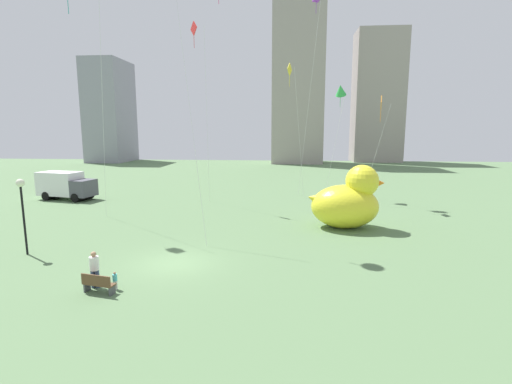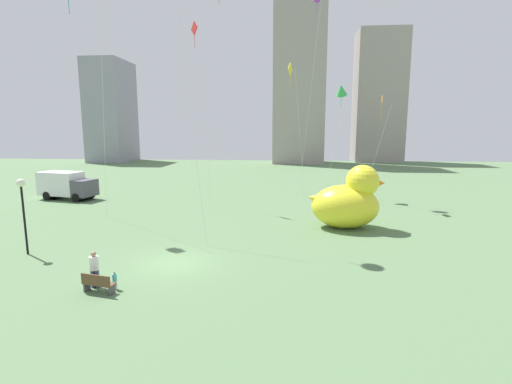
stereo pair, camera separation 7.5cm
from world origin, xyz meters
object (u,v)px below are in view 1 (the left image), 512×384
at_px(kite_red, 195,39).
at_px(lamppost, 22,197).
at_px(person_adult, 94,268).
at_px(giant_inflatable_duck, 348,201).
at_px(kite_orange, 381,107).
at_px(box_truck, 66,186).
at_px(kite_green, 341,90).
at_px(park_bench, 98,283).
at_px(kite_yellow, 291,76).
at_px(person_child, 115,280).

bearing_deg(kite_red, lamppost, -111.96).
xyz_separation_m(person_adult, giant_inflatable_duck, (13.12, 11.81, 1.04)).
bearing_deg(kite_orange, lamppost, -145.92).
xyz_separation_m(lamppost, box_truck, (-7.85, 16.87, -1.92)).
xyz_separation_m(box_truck, kite_orange, (31.17, -1.09, 7.72)).
distance_m(lamppost, kite_green, 29.94).
distance_m(lamppost, kite_orange, 28.74).
relative_size(lamppost, kite_orange, 0.43).
bearing_deg(lamppost, kite_red, 68.04).
distance_m(park_bench, giant_inflatable_duck, 17.82).
height_order(park_bench, kite_yellow, kite_yellow).
xyz_separation_m(kite_red, kite_green, (13.91, 4.68, -4.17)).
distance_m(person_adult, kite_orange, 27.45).
xyz_separation_m(kite_orange, kite_yellow, (-8.14, 3.71, 3.30)).
xyz_separation_m(lamppost, kite_orange, (23.32, 15.78, 5.80)).
bearing_deg(kite_yellow, kite_red, -157.69).
bearing_deg(kite_red, kite_orange, -0.40).
bearing_deg(lamppost, kite_orange, 34.08).
height_order(person_child, kite_green, kite_green).
relative_size(park_bench, person_adult, 0.90).
xyz_separation_m(park_bench, kite_green, (13.58, 25.32, 10.68)).
bearing_deg(kite_orange, giant_inflatable_duck, -115.81).
distance_m(giant_inflatable_duck, lamppost, 20.92).
distance_m(person_child, kite_green, 30.01).
distance_m(box_truck, kite_green, 30.03).
height_order(park_bench, giant_inflatable_duck, giant_inflatable_duck).
bearing_deg(lamppost, park_bench, -35.16).
bearing_deg(giant_inflatable_duck, person_adult, -138.00).
bearing_deg(kite_orange, kite_red, 179.60).
relative_size(giant_inflatable_duck, lamppost, 1.27).
bearing_deg(kite_yellow, kite_green, 11.83).
bearing_deg(park_bench, giant_inflatable_duck, 44.48).
bearing_deg(person_child, lamppost, 149.68).
bearing_deg(box_truck, kite_red, -3.91).
distance_m(park_bench, box_truck, 26.10).
xyz_separation_m(park_bench, kite_orange, (16.58, 20.52, 8.70)).
xyz_separation_m(park_bench, lamppost, (-6.74, 4.75, 2.90)).
distance_m(person_adult, kite_yellow, 27.74).
distance_m(box_truck, kite_yellow, 25.66).
relative_size(park_bench, lamppost, 0.35).
bearing_deg(kite_green, person_child, -117.70).
bearing_deg(park_bench, person_child, 41.47).
height_order(lamppost, box_truck, lamppost).
bearing_deg(person_adult, park_bench, -54.03).
relative_size(kite_yellow, kite_green, 1.16).
height_order(person_child, lamppost, lamppost).
bearing_deg(kite_red, park_bench, -89.08).
height_order(kite_yellow, kite_green, kite_yellow).
relative_size(person_child, kite_green, 0.07).
height_order(lamppost, kite_orange, kite_orange).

